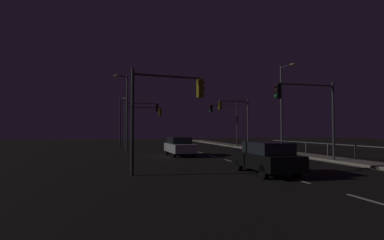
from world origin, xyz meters
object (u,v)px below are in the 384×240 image
(traffic_light_mid_right, at_px, (225,116))
(traffic_light_near_left, at_px, (166,101))
(car_oncoming, at_px, (180,146))
(street_lamp_across_street, at_px, (125,106))
(car, at_px, (266,157))
(traffic_light_far_center, at_px, (235,114))
(traffic_light_near_right, at_px, (140,115))
(traffic_light_far_right, at_px, (308,104))
(traffic_light_far_left, at_px, (142,117))
(street_lamp_mid_block, at_px, (283,100))
(street_lamp_median, at_px, (121,116))

(traffic_light_mid_right, distance_m, traffic_light_near_left, 23.44)
(car_oncoming, height_order, street_lamp_across_street, street_lamp_across_street)
(car, height_order, street_lamp_across_street, street_lamp_across_street)
(traffic_light_far_center, relative_size, traffic_light_near_right, 0.98)
(traffic_light_far_right, bearing_deg, traffic_light_near_right, 117.58)
(traffic_light_far_right, bearing_deg, traffic_light_near_left, -164.96)
(traffic_light_mid_right, bearing_deg, car, -105.17)
(traffic_light_mid_right, height_order, traffic_light_near_right, traffic_light_near_right)
(traffic_light_far_left, xyz_separation_m, traffic_light_near_left, (-0.34, -22.57, -0.16))
(traffic_light_mid_right, bearing_deg, traffic_light_far_center, -93.38)
(car, relative_size, street_lamp_mid_block, 0.53)
(street_lamp_mid_block, xyz_separation_m, street_lamp_median, (-15.19, 16.93, -0.96))
(street_lamp_mid_block, bearing_deg, car, -124.37)
(traffic_light_far_center, relative_size, traffic_light_near_left, 1.09)
(car_oncoming, xyz_separation_m, traffic_light_far_right, (7.31, -7.23, 3.09))
(traffic_light_far_center, distance_m, traffic_light_near_right, 11.56)
(car_oncoming, xyz_separation_m, traffic_light_near_left, (-2.65, -9.91, 2.78))
(car_oncoming, bearing_deg, street_lamp_mid_block, 4.92)
(street_lamp_median, bearing_deg, traffic_light_far_left, -63.92)
(car_oncoming, distance_m, traffic_light_near_right, 12.49)
(car, xyz_separation_m, street_lamp_median, (-6.95, 28.97, 3.29))
(traffic_light_mid_right, bearing_deg, car_oncoming, -126.58)
(car, bearing_deg, traffic_light_far_center, 72.37)
(car, xyz_separation_m, traffic_light_mid_right, (5.99, 22.07, 3.19))
(car_oncoming, relative_size, traffic_light_far_right, 0.85)
(car, relative_size, street_lamp_median, 0.65)
(car_oncoming, bearing_deg, traffic_light_near_left, -104.95)
(traffic_light_near_left, bearing_deg, street_lamp_across_street, 96.07)
(car, relative_size, traffic_light_far_left, 0.83)
(car_oncoming, height_order, traffic_light_far_center, traffic_light_far_center)
(car_oncoming, distance_m, traffic_light_mid_right, 13.97)
(traffic_light_far_right, height_order, traffic_light_near_right, traffic_light_near_right)
(traffic_light_mid_right, bearing_deg, traffic_light_far_right, -92.52)
(car_oncoming, relative_size, traffic_light_far_left, 0.85)
(traffic_light_far_center, xyz_separation_m, traffic_light_near_right, (-10.50, 4.84, -0.04))
(traffic_light_far_right, xyz_separation_m, traffic_light_near_right, (-9.94, 19.02, 0.10))
(traffic_light_far_left, distance_m, traffic_light_far_right, 22.09)
(car_oncoming, xyz_separation_m, street_lamp_median, (-4.83, 17.82, 3.29))
(traffic_light_near_right, bearing_deg, car, -78.30)
(car, distance_m, traffic_light_near_right, 23.64)
(traffic_light_mid_right, height_order, street_lamp_mid_block, street_lamp_mid_block)
(traffic_light_far_right, relative_size, street_lamp_mid_block, 0.64)
(traffic_light_near_left, distance_m, traffic_light_far_right, 10.31)
(traffic_light_mid_right, relative_size, street_lamp_mid_block, 0.67)
(traffic_light_near_left, distance_m, street_lamp_mid_block, 16.96)
(car_oncoming, relative_size, traffic_light_far_center, 0.81)
(traffic_light_near_left, xyz_separation_m, street_lamp_mid_block, (13.00, 10.80, 1.47))
(street_lamp_mid_block, bearing_deg, street_lamp_median, 131.89)
(car_oncoming, relative_size, traffic_light_near_left, 0.88)
(car, bearing_deg, traffic_light_far_right, 37.06)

